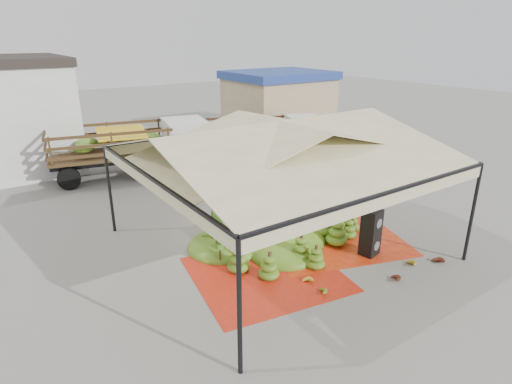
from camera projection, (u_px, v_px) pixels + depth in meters
ground at (277, 244)px, 13.81m from camera, size 90.00×90.00×0.00m
canopy_tent at (279, 145)px, 12.66m from camera, size 8.10×8.10×4.00m
building_tan at (278, 102)px, 28.44m from camera, size 6.30×5.30×4.10m
tarp_left at (266, 274)px, 12.10m from camera, size 4.55×4.40×0.01m
tarp_right at (327, 233)px, 14.54m from camera, size 5.59×5.73×0.01m
banana_heap at (277, 219)px, 14.07m from camera, size 7.00×6.21×1.28m
hand_yellow_a at (410, 262)px, 12.49m from camera, size 0.55×0.49×0.21m
hand_yellow_b at (307, 280)px, 11.60m from camera, size 0.55×0.52×0.20m
hand_red_a at (394, 277)px, 11.73m from camera, size 0.60×0.56×0.22m
hand_red_b at (438, 260)px, 12.59m from camera, size 0.59×0.52×0.23m
hand_green at (321, 290)px, 11.15m from camera, size 0.55×0.51×0.20m
hanging_bunches at (278, 158)px, 13.78m from camera, size 1.74×0.24×0.20m
speaker_stack at (371, 232)px, 12.93m from camera, size 0.61×0.56×1.48m
banana_leaves at (220, 259)px, 12.89m from camera, size 0.96×1.36×3.70m
vendor at (224, 176)px, 17.84m from camera, size 0.66×0.52×1.61m
truck_left at (137, 143)px, 20.18m from camera, size 7.53×3.95×2.46m
truck_right at (268, 133)px, 23.26m from camera, size 6.50×4.33×2.12m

